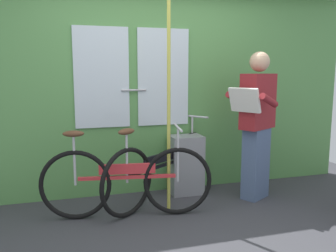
% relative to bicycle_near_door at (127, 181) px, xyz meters
% --- Properties ---
extents(ground_plane, '(6.09, 4.35, 0.04)m').
position_rel_bicycle_near_door_xyz_m(ground_plane, '(0.41, -0.66, -0.39)').
color(ground_plane, '#38383D').
extents(train_door_wall, '(5.09, 0.28, 2.36)m').
position_rel_bicycle_near_door_xyz_m(train_door_wall, '(0.40, 0.71, 0.87)').
color(train_door_wall, '#56934C').
rests_on(train_door_wall, ground_plane).
extents(bicycle_near_door, '(1.66, 0.46, 0.89)m').
position_rel_bicycle_near_door_xyz_m(bicycle_near_door, '(0.00, 0.00, 0.00)').
color(bicycle_near_door, black).
rests_on(bicycle_near_door, ground_plane).
extents(bicycle_leaning_behind, '(1.49, 1.05, 0.90)m').
position_rel_bicycle_near_door_xyz_m(bicycle_leaning_behind, '(0.45, 0.31, 0.00)').
color(bicycle_leaning_behind, black).
rests_on(bicycle_leaning_behind, ground_plane).
extents(passenger_reading_newspaper, '(0.62, 0.56, 1.63)m').
position_rel_bicycle_near_door_xyz_m(passenger_reading_newspaper, '(1.47, 0.12, 0.49)').
color(passenger_reading_newspaper, slate).
rests_on(passenger_reading_newspaper, ground_plane).
extents(trash_bin_by_wall, '(0.37, 0.28, 0.68)m').
position_rel_bicycle_near_door_xyz_m(trash_bin_by_wall, '(0.78, 0.49, -0.02)').
color(trash_bin_by_wall, gray).
rests_on(trash_bin_by_wall, ground_plane).
extents(handrail_pole, '(0.04, 0.04, 2.32)m').
position_rel_bicycle_near_door_xyz_m(handrail_pole, '(0.44, 0.04, 0.80)').
color(handrail_pole, '#C6C14C').
rests_on(handrail_pole, ground_plane).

